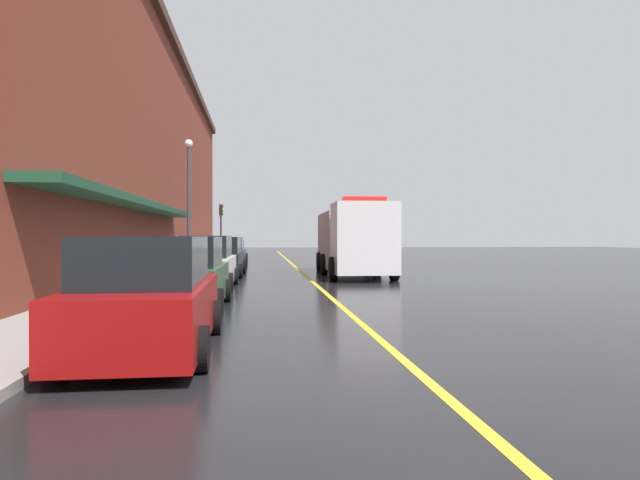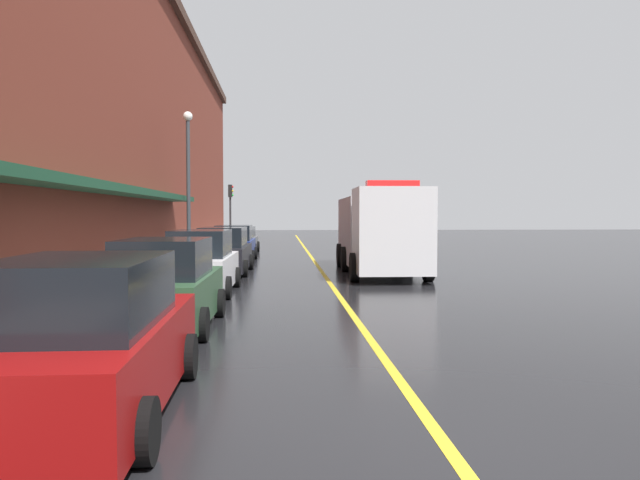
{
  "view_description": "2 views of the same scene",
  "coord_description": "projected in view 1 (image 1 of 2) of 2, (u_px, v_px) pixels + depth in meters",
  "views": [
    {
      "loc": [
        -2.14,
        -7.23,
        1.86
      ],
      "look_at": [
        1.18,
        22.96,
        1.63
      ],
      "focal_mm": 30.97,
      "sensor_mm": 36.0,
      "label": 1
    },
    {
      "loc": [
        -1.66,
        -5.2,
        2.34
      ],
      "look_at": [
        0.58,
        28.76,
        0.85
      ],
      "focal_mm": 33.73,
      "sensor_mm": 36.0,
      "label": 2
    }
  ],
  "objects": [
    {
      "name": "traffic_light_near",
      "position": [
        221.0,
        220.0,
        45.47
      ],
      "size": [
        0.38,
        0.36,
        4.3
      ],
      "color": "#232326",
      "rests_on": "sidewalk_left"
    },
    {
      "name": "street_lamp_left",
      "position": [
        189.0,
        189.0,
        29.87
      ],
      "size": [
        0.44,
        0.44,
        6.94
      ],
      "color": "#33383D",
      "rests_on": "sidewalk_left"
    },
    {
      "name": "parking_meter_2",
      "position": [
        207.0,
        249.0,
        34.14
      ],
      "size": [
        0.14,
        0.18,
        1.33
      ],
      "color": "#4C4C51",
      "rests_on": "sidewalk_left"
    },
    {
      "name": "parked_car_3",
      "position": [
        222.0,
        258.0,
        25.36
      ],
      "size": [
        2.14,
        4.87,
        1.82
      ],
      "rotation": [
        0.0,
        0.0,
        1.55
      ],
      "color": "black",
      "rests_on": "ground"
    },
    {
      "name": "parking_meter_0",
      "position": [
        213.0,
        247.0,
        38.69
      ],
      "size": [
        0.14,
        0.18,
        1.33
      ],
      "color": "#4C4C51",
      "rests_on": "sidewalk_left"
    },
    {
      "name": "ground_plane",
      "position": [
        296.0,
        268.0,
        32.28
      ],
      "size": [
        112.0,
        112.0,
        0.0
      ],
      "primitive_type": "plane",
      "color": "black"
    },
    {
      "name": "brick_building_left",
      "position": [
        31.0,
        141.0,
        29.66
      ],
      "size": [
        15.11,
        64.0,
        13.97
      ],
      "color": "maroon",
      "rests_on": "ground"
    },
    {
      "name": "parked_car_4",
      "position": [
        228.0,
        254.0,
        31.19
      ],
      "size": [
        2.1,
        4.5,
        1.78
      ],
      "rotation": [
        0.0,
        0.0,
        1.56
      ],
      "color": "navy",
      "rests_on": "ground"
    },
    {
      "name": "sidewalk_left",
      "position": [
        188.0,
        267.0,
        31.6
      ],
      "size": [
        2.4,
        70.0,
        0.15
      ],
      "primitive_type": "cube",
      "color": "gray",
      "rests_on": "ground"
    },
    {
      "name": "lane_center_stripe",
      "position": [
        296.0,
        268.0,
        32.28
      ],
      "size": [
        0.16,
        70.0,
        0.01
      ],
      "primitive_type": "cube",
      "color": "gold",
      "rests_on": "ground"
    },
    {
      "name": "parking_meter_3",
      "position": [
        201.0,
        250.0,
        30.28
      ],
      "size": [
        0.14,
        0.18,
        1.33
      ],
      "color": "#4C4C51",
      "rests_on": "sidewalk_left"
    },
    {
      "name": "parked_car_0",
      "position": [
        149.0,
        299.0,
        8.78
      ],
      "size": [
        2.15,
        4.75,
        1.85
      ],
      "rotation": [
        0.0,
        0.0,
        1.58
      ],
      "color": "maroon",
      "rests_on": "ground"
    },
    {
      "name": "parking_meter_1",
      "position": [
        188.0,
        254.0,
        24.8
      ],
      "size": [
        0.14,
        0.18,
        1.33
      ],
      "color": "#4C4C51",
      "rests_on": "sidewalk_left"
    },
    {
      "name": "parked_car_2",
      "position": [
        208.0,
        264.0,
        19.5
      ],
      "size": [
        2.03,
        4.47,
        1.87
      ],
      "rotation": [
        0.0,
        0.0,
        1.55
      ],
      "color": "silver",
      "rests_on": "ground"
    },
    {
      "name": "parked_car_5",
      "position": [
        232.0,
        252.0,
        37.38
      ],
      "size": [
        2.09,
        4.63,
        1.58
      ],
      "rotation": [
        0.0,
        0.0,
        1.54
      ],
      "color": "#595B60",
      "rests_on": "ground"
    },
    {
      "name": "parked_car_1",
      "position": [
        187.0,
        275.0,
        14.04
      ],
      "size": [
        2.08,
        4.3,
        1.84
      ],
      "rotation": [
        0.0,
        0.0,
        1.55
      ],
      "color": "#2D5133",
      "rests_on": "ground"
    },
    {
      "name": "box_truck",
      "position": [
        353.0,
        240.0,
        25.97
      ],
      "size": [
        3.03,
        9.06,
        3.47
      ],
      "rotation": [
        0.0,
        0.0,
        -1.59
      ],
      "color": "silver",
      "rests_on": "ground"
    }
  ]
}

